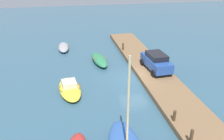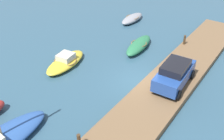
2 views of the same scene
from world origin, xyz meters
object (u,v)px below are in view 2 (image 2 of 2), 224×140
object	(u,v)px
rowboat_green	(139,45)
mooring_post_mid_east	(184,40)
mooring_post_mid_west	(79,140)
rowboat_grey	(132,18)
motorboat_yellow	(66,61)
parked_car	(175,74)

from	to	relation	value
rowboat_green	mooring_post_mid_east	distance (m)	3.95
mooring_post_mid_west	mooring_post_mid_east	bearing A→B (deg)	0.00
rowboat_grey	mooring_post_mid_east	world-z (taller)	mooring_post_mid_east
rowboat_green	rowboat_grey	size ratio (longest dim) A/B	1.21
rowboat_grey	motorboat_yellow	xyz separation A→B (m)	(-10.63, -0.41, 0.03)
mooring_post_mid_west	mooring_post_mid_east	distance (m)	13.74
rowboat_green	mooring_post_mid_east	world-z (taller)	mooring_post_mid_east
rowboat_grey	parked_car	size ratio (longest dim) A/B	0.90
rowboat_grey	motorboat_yellow	size ratio (longest dim) A/B	0.82
rowboat_green	mooring_post_mid_west	bearing A→B (deg)	-171.16
mooring_post_mid_west	mooring_post_mid_east	world-z (taller)	mooring_post_mid_east
motorboat_yellow	mooring_post_mid_east	bearing A→B (deg)	-46.17
rowboat_green	mooring_post_mid_east	bearing A→B (deg)	-60.35
rowboat_grey	mooring_post_mid_west	xyz separation A→B (m)	(-16.38, -6.86, 0.47)
rowboat_green	mooring_post_mid_west	distance (m)	11.86
rowboat_green	mooring_post_mid_east	xyz separation A→B (m)	(2.32, -3.16, 0.47)
rowboat_grey	mooring_post_mid_east	distance (m)	7.37
motorboat_yellow	mooring_post_mid_east	size ratio (longest dim) A/B	5.30
mooring_post_mid_east	rowboat_green	bearing A→B (deg)	126.27
motorboat_yellow	mooring_post_mid_east	distance (m)	10.29
rowboat_green	parked_car	xyz separation A→B (m)	(-3.73, -4.86, 0.93)
motorboat_yellow	mooring_post_mid_west	bearing A→B (deg)	-138.96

